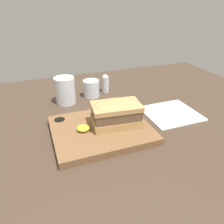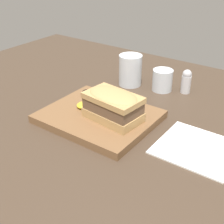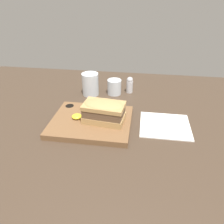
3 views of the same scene
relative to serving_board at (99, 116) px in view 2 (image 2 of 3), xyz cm
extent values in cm
cube|color=#423326|center=(1.24, 5.34, -2.09)|extent=(152.02, 107.32, 2.00)
cube|color=brown|center=(0.09, -0.07, 0.00)|extent=(30.05, 25.16, 2.18)
cylinder|color=black|center=(-11.41, 8.99, 0.59)|extent=(3.52, 3.52, 1.09)
cube|color=tan|center=(5.10, -0.35, 2.35)|extent=(15.85, 10.67, 2.53)
cube|color=brown|center=(5.10, -0.35, 5.16)|extent=(15.22, 10.25, 3.09)
cube|color=tan|center=(5.10, -0.35, 7.46)|extent=(15.85, 10.67, 1.52)
ellipsoid|color=tan|center=(5.10, -0.35, 8.10)|extent=(15.53, 10.46, 2.28)
ellipsoid|color=yellow|center=(-5.57, -0.05, 1.86)|extent=(3.88, 3.88, 1.55)
cylinder|color=silver|center=(-6.28, 25.94, 4.21)|extent=(7.93, 7.93, 10.61)
cylinder|color=silver|center=(-6.28, 25.94, 1.49)|extent=(6.98, 6.98, 4.78)
cylinder|color=silver|center=(5.04, 28.22, 2.50)|extent=(6.73, 6.73, 7.19)
cylinder|color=#5B141E|center=(5.04, 28.22, 1.77)|extent=(6.06, 6.06, 5.33)
cube|color=white|center=(28.07, 2.74, -0.89)|extent=(18.70, 17.55, 0.40)
cylinder|color=silver|center=(12.27, 31.05, 1.86)|extent=(3.22, 3.22, 5.91)
sphere|color=#B7B7BC|center=(12.27, 31.05, 5.38)|extent=(3.06, 3.06, 3.06)
camera|label=1|loc=(-17.04, -55.57, 37.55)|focal=35.00mm
camera|label=2|loc=(47.31, -59.78, 43.61)|focal=50.00mm
camera|label=3|loc=(18.21, -68.60, 45.44)|focal=35.00mm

